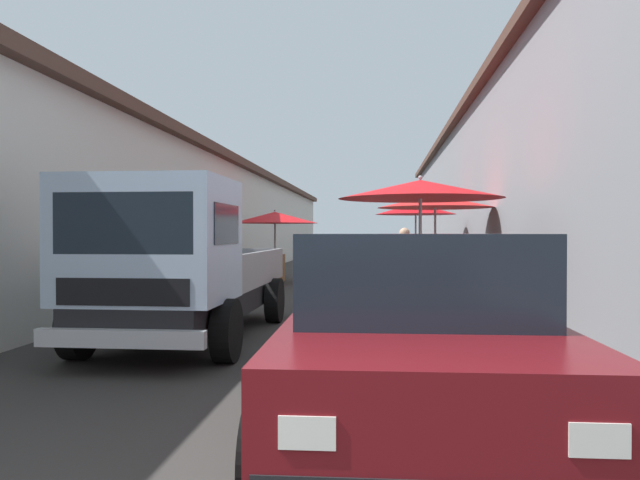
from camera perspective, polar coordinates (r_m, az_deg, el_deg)
name	(u,v)px	position (r m, az deg, el deg)	size (l,w,h in m)	color
ground	(340,293)	(14.70, 1.91, -5.01)	(90.00, 90.00, 0.00)	#33302D
building_left_whitewash	(101,216)	(18.69, -19.99, 2.12)	(49.80, 7.50, 3.86)	beige
building_right_concrete	(611,185)	(17.99, 25.79, 4.71)	(49.80, 7.50, 5.47)	gray
fruit_stall_far_left	(420,206)	(10.34, 9.39, 3.22)	(2.78, 2.78, 2.43)	#9E9EA3
fruit_stall_mid_lane	(437,215)	(14.62, 10.98, 2.37)	(2.75, 2.75, 2.43)	#9E9EA3
fruit_stall_far_right	(274,228)	(17.89, -4.35, 1.18)	(2.55, 2.55, 2.15)	#9E9EA3
fruit_stall_near_right	(416,218)	(19.11, 9.05, 2.09)	(2.51, 2.51, 2.46)	#9E9EA3
hatchback_car	(413,331)	(4.53, 8.76, -8.47)	(3.95, 1.99, 1.45)	#600F14
delivery_truck	(172,266)	(7.75, -13.81, -2.42)	(4.92, 1.97, 2.08)	black
vendor_by_crates	(209,257)	(12.07, -10.45, -1.56)	(0.53, 0.47, 1.70)	#665B4C
vendor_in_shade	(404,261)	(12.10, 7.97, -2.01)	(0.27, 0.62, 1.56)	#232328
parked_scooter	(435,269)	(17.18, 10.76, -2.70)	(1.69, 0.48, 1.14)	black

